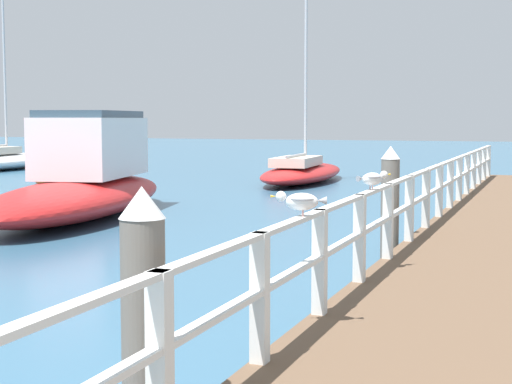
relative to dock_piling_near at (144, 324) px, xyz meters
The scene contains 9 objects.
pier_railing 9.01m from the dock_piling_near, 87.58° to the left, with size 0.12×25.49×0.97m.
dock_piling_near is the anchor object (origin of this frame).
dock_piling_far 7.89m from the dock_piling_near, 90.00° to the left, with size 0.29×0.29×1.74m.
seagull_foreground 2.20m from the dock_piling_near, 79.91° to the left, with size 0.46×0.24×0.21m.
seagull_background 4.90m from the dock_piling_near, 85.46° to the left, with size 0.34×0.40×0.21m.
boat_0 31.04m from the dock_piling_near, 129.67° to the left, with size 2.74×8.44×10.02m.
boat_2 13.36m from the dock_piling_near, 124.17° to the left, with size 4.34×8.82×2.34m.
boat_3 22.57m from the dock_piling_near, 104.71° to the left, with size 2.60×7.59×8.17m.
channel_buoy 21.57m from the dock_piling_near, 126.78° to the left, with size 0.70×0.70×1.40m.
Camera 1 is at (0.52, 0.10, 2.16)m, focal length 56.71 mm.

